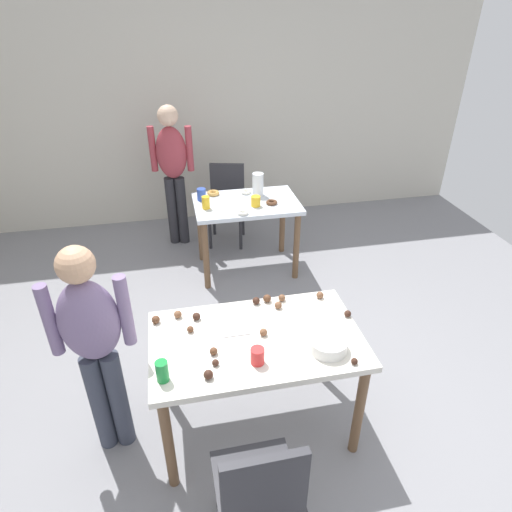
{
  "coord_description": "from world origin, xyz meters",
  "views": [
    {
      "loc": [
        -0.55,
        -2.06,
        2.47
      ],
      "look_at": [
        -0.01,
        0.53,
        0.9
      ],
      "focal_mm": 30.97,
      "sensor_mm": 36.0,
      "label": 1
    }
  ],
  "objects_px": {
    "chair_near_table": "(259,489)",
    "dining_table_far": "(246,213)",
    "pitcher_far": "(258,184)",
    "person_adult_far": "(173,165)",
    "dining_table_near": "(256,351)",
    "soda_can": "(162,371)",
    "person_girl_near": "(94,340)",
    "mixing_bowl": "(328,344)",
    "chair_far_table": "(227,199)"
  },
  "relations": [
    {
      "from": "chair_far_table",
      "to": "pitcher_far",
      "type": "bearing_deg",
      "value": -66.06
    },
    {
      "from": "dining_table_near",
      "to": "soda_can",
      "type": "bearing_deg",
      "value": -157.67
    },
    {
      "from": "chair_far_table",
      "to": "pitcher_far",
      "type": "relative_size",
      "value": 3.91
    },
    {
      "from": "chair_near_table",
      "to": "soda_can",
      "type": "relative_size",
      "value": 7.13
    },
    {
      "from": "dining_table_near",
      "to": "mixing_bowl",
      "type": "xyz_separation_m",
      "value": [
        0.37,
        -0.17,
        0.14
      ]
    },
    {
      "from": "chair_far_table",
      "to": "soda_can",
      "type": "xyz_separation_m",
      "value": [
        -0.74,
        -2.84,
        0.31
      ]
    },
    {
      "from": "dining_table_near",
      "to": "mixing_bowl",
      "type": "height_order",
      "value": "mixing_bowl"
    },
    {
      "from": "chair_far_table",
      "to": "dining_table_far",
      "type": "bearing_deg",
      "value": -81.87
    },
    {
      "from": "mixing_bowl",
      "to": "pitcher_far",
      "type": "height_order",
      "value": "pitcher_far"
    },
    {
      "from": "chair_near_table",
      "to": "dining_table_far",
      "type": "bearing_deg",
      "value": 80.66
    },
    {
      "from": "dining_table_far",
      "to": "person_girl_near",
      "type": "xyz_separation_m",
      "value": [
        -1.2,
        -1.88,
        0.22
      ]
    },
    {
      "from": "person_girl_near",
      "to": "pitcher_far",
      "type": "height_order",
      "value": "person_girl_near"
    },
    {
      "from": "dining_table_near",
      "to": "chair_near_table",
      "type": "distance_m",
      "value": 0.77
    },
    {
      "from": "chair_near_table",
      "to": "person_girl_near",
      "type": "xyz_separation_m",
      "value": [
        -0.76,
        0.8,
        0.35
      ]
    },
    {
      "from": "person_adult_far",
      "to": "pitcher_far",
      "type": "xyz_separation_m",
      "value": [
        0.8,
        -0.58,
        -0.06
      ]
    },
    {
      "from": "chair_near_table",
      "to": "pitcher_far",
      "type": "height_order",
      "value": "pitcher_far"
    },
    {
      "from": "dining_table_far",
      "to": "pitcher_far",
      "type": "relative_size",
      "value": 4.51
    },
    {
      "from": "dining_table_near",
      "to": "soda_can",
      "type": "relative_size",
      "value": 10.1
    },
    {
      "from": "person_girl_near",
      "to": "chair_near_table",
      "type": "bearing_deg",
      "value": -46.61
    },
    {
      "from": "chair_far_table",
      "to": "person_adult_far",
      "type": "distance_m",
      "value": 0.7
    },
    {
      "from": "person_girl_near",
      "to": "chair_far_table",
      "type": "bearing_deg",
      "value": 66.82
    },
    {
      "from": "soda_can",
      "to": "person_girl_near",
      "type": "bearing_deg",
      "value": 142.42
    },
    {
      "from": "chair_near_table",
      "to": "pitcher_far",
      "type": "relative_size",
      "value": 3.91
    },
    {
      "from": "mixing_bowl",
      "to": "pitcher_far",
      "type": "relative_size",
      "value": 0.98
    },
    {
      "from": "person_adult_far",
      "to": "dining_table_near",
      "type": "bearing_deg",
      "value": -82.35
    },
    {
      "from": "dining_table_near",
      "to": "pitcher_far",
      "type": "xyz_separation_m",
      "value": [
        0.44,
        2.07,
        0.21
      ]
    },
    {
      "from": "person_adult_far",
      "to": "dining_table_far",
      "type": "bearing_deg",
      "value": -47.62
    },
    {
      "from": "pitcher_far",
      "to": "mixing_bowl",
      "type": "bearing_deg",
      "value": -91.76
    },
    {
      "from": "dining_table_near",
      "to": "person_adult_far",
      "type": "bearing_deg",
      "value": 97.65
    },
    {
      "from": "soda_can",
      "to": "pitcher_far",
      "type": "distance_m",
      "value": 2.5
    },
    {
      "from": "person_adult_far",
      "to": "soda_can",
      "type": "distance_m",
      "value": 2.88
    },
    {
      "from": "person_adult_far",
      "to": "person_girl_near",
      "type": "bearing_deg",
      "value": -101.77
    },
    {
      "from": "pitcher_far",
      "to": "chair_far_table",
      "type": "bearing_deg",
      "value": 113.94
    },
    {
      "from": "dining_table_far",
      "to": "soda_can",
      "type": "height_order",
      "value": "soda_can"
    },
    {
      "from": "soda_can",
      "to": "pitcher_far",
      "type": "bearing_deg",
      "value": 66.83
    },
    {
      "from": "chair_far_table",
      "to": "soda_can",
      "type": "bearing_deg",
      "value": -104.62
    },
    {
      "from": "pitcher_far",
      "to": "soda_can",
      "type": "bearing_deg",
      "value": -113.17
    },
    {
      "from": "dining_table_far",
      "to": "mixing_bowl",
      "type": "distance_m",
      "value": 2.11
    },
    {
      "from": "chair_far_table",
      "to": "mixing_bowl",
      "type": "xyz_separation_m",
      "value": [
        0.17,
        -2.79,
        0.29
      ]
    },
    {
      "from": "person_girl_near",
      "to": "soda_can",
      "type": "xyz_separation_m",
      "value": [
        0.36,
        -0.27,
        -0.04
      ]
    },
    {
      "from": "dining_table_far",
      "to": "pitcher_far",
      "type": "xyz_separation_m",
      "value": [
        0.14,
        0.14,
        0.24
      ]
    },
    {
      "from": "person_girl_near",
      "to": "mixing_bowl",
      "type": "bearing_deg",
      "value": -10.18
    },
    {
      "from": "person_girl_near",
      "to": "person_adult_far",
      "type": "distance_m",
      "value": 2.65
    },
    {
      "from": "person_adult_far",
      "to": "soda_can",
      "type": "relative_size",
      "value": 12.58
    },
    {
      "from": "mixing_bowl",
      "to": "soda_can",
      "type": "height_order",
      "value": "soda_can"
    },
    {
      "from": "mixing_bowl",
      "to": "soda_can",
      "type": "relative_size",
      "value": 1.79
    },
    {
      "from": "chair_far_table",
      "to": "person_adult_far",
      "type": "xyz_separation_m",
      "value": [
        -0.56,
        0.03,
        0.42
      ]
    },
    {
      "from": "dining_table_near",
      "to": "dining_table_far",
      "type": "xyz_separation_m",
      "value": [
        0.3,
        1.93,
        -0.02
      ]
    },
    {
      "from": "dining_table_near",
      "to": "soda_can",
      "type": "distance_m",
      "value": 0.61
    },
    {
      "from": "dining_table_far",
      "to": "soda_can",
      "type": "bearing_deg",
      "value": -111.29
    }
  ]
}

